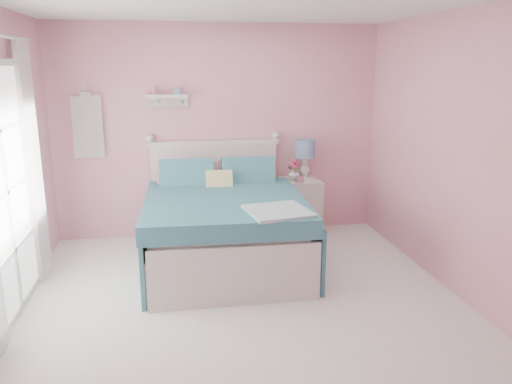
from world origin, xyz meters
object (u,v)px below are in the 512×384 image
object	(u,v)px
bed	(223,227)
table_lamp	(305,152)
nightstand	(299,207)
teacup	(300,179)
vase	(294,174)

from	to	relation	value
bed	table_lamp	xyz separation A→B (m)	(1.12, 0.82, 0.65)
nightstand	teacup	world-z (taller)	teacup
bed	table_lamp	world-z (taller)	table_lamp
table_lamp	bed	bearing A→B (deg)	-143.66
bed	table_lamp	size ratio (longest dim) A/B	4.26
table_lamp	vase	bearing A→B (deg)	-158.36
table_lamp	teacup	world-z (taller)	table_lamp
nightstand	vase	size ratio (longest dim) A/B	4.67
bed	nightstand	world-z (taller)	bed
nightstand	vase	bearing A→B (deg)	-169.90
nightstand	teacup	size ratio (longest dim) A/B	7.37
bed	nightstand	size ratio (longest dim) A/B	2.94
bed	nightstand	distance (m)	1.31
nightstand	vase	world-z (taller)	vase
vase	teacup	world-z (taller)	vase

